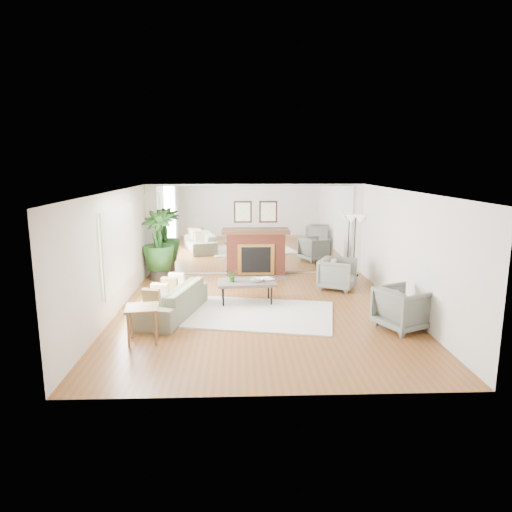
{
  "coord_description": "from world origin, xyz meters",
  "views": [
    {
      "loc": [
        -0.45,
        -9.07,
        3.02
      ],
      "look_at": [
        -0.09,
        0.6,
        1.08
      ],
      "focal_mm": 32.0,
      "sensor_mm": 36.0,
      "label": 1
    }
  ],
  "objects_px": {
    "fireplace": "(256,252)",
    "sofa": "(171,300)",
    "side_table": "(142,312)",
    "potted_ficus": "(158,243)",
    "armchair_front": "(403,308)",
    "floor_lamp": "(355,224)",
    "armchair_back": "(337,274)",
    "coffee_table": "(247,283)"
  },
  "relations": [
    {
      "from": "coffee_table",
      "to": "floor_lamp",
      "type": "xyz_separation_m",
      "value": [
        3.0,
        2.43,
        0.98
      ]
    },
    {
      "from": "coffee_table",
      "to": "armchair_back",
      "type": "relative_size",
      "value": 1.55
    },
    {
      "from": "sofa",
      "to": "armchair_front",
      "type": "distance_m",
      "value": 4.54
    },
    {
      "from": "fireplace",
      "to": "side_table",
      "type": "height_order",
      "value": "fireplace"
    },
    {
      "from": "fireplace",
      "to": "floor_lamp",
      "type": "bearing_deg",
      "value": -3.37
    },
    {
      "from": "armchair_back",
      "to": "armchair_front",
      "type": "xyz_separation_m",
      "value": [
        0.64,
        -2.81,
        0.02
      ]
    },
    {
      "from": "fireplace",
      "to": "sofa",
      "type": "relative_size",
      "value": 0.94
    },
    {
      "from": "fireplace",
      "to": "floor_lamp",
      "type": "xyz_separation_m",
      "value": [
        2.7,
        -0.16,
        0.79
      ]
    },
    {
      "from": "fireplace",
      "to": "floor_lamp",
      "type": "relative_size",
      "value": 1.21
    },
    {
      "from": "armchair_back",
      "to": "potted_ficus",
      "type": "relative_size",
      "value": 0.45
    },
    {
      "from": "armchair_back",
      "to": "armchair_front",
      "type": "relative_size",
      "value": 0.96
    },
    {
      "from": "fireplace",
      "to": "side_table",
      "type": "relative_size",
      "value": 3.25
    },
    {
      "from": "potted_ficus",
      "to": "floor_lamp",
      "type": "distance_m",
      "value": 5.32
    },
    {
      "from": "fireplace",
      "to": "potted_ficus",
      "type": "height_order",
      "value": "fireplace"
    },
    {
      "from": "armchair_back",
      "to": "side_table",
      "type": "height_order",
      "value": "armchair_back"
    },
    {
      "from": "sofa",
      "to": "fireplace",
      "type": "bearing_deg",
      "value": 165.21
    },
    {
      "from": "armchair_back",
      "to": "floor_lamp",
      "type": "xyz_separation_m",
      "value": [
        0.74,
        1.33,
        1.06
      ]
    },
    {
      "from": "armchair_front",
      "to": "potted_ficus",
      "type": "distance_m",
      "value": 6.58
    },
    {
      "from": "armchair_front",
      "to": "potted_ficus",
      "type": "relative_size",
      "value": 0.47
    },
    {
      "from": "fireplace",
      "to": "sofa",
      "type": "bearing_deg",
      "value": -118.74
    },
    {
      "from": "armchair_back",
      "to": "coffee_table",
      "type": "bearing_deg",
      "value": 142.03
    },
    {
      "from": "sofa",
      "to": "side_table",
      "type": "relative_size",
      "value": 3.45
    },
    {
      "from": "coffee_table",
      "to": "potted_ficus",
      "type": "height_order",
      "value": "potted_ficus"
    },
    {
      "from": "armchair_front",
      "to": "side_table",
      "type": "xyz_separation_m",
      "value": [
        -4.73,
        -0.47,
        0.13
      ]
    },
    {
      "from": "fireplace",
      "to": "armchair_front",
      "type": "xyz_separation_m",
      "value": [
        2.6,
        -4.3,
        -0.26
      ]
    },
    {
      "from": "side_table",
      "to": "sofa",
      "type": "bearing_deg",
      "value": 78.49
    },
    {
      "from": "sofa",
      "to": "side_table",
      "type": "distance_m",
      "value": 1.45
    },
    {
      "from": "armchair_back",
      "to": "side_table",
      "type": "relative_size",
      "value": 1.33
    },
    {
      "from": "side_table",
      "to": "floor_lamp",
      "type": "relative_size",
      "value": 0.37
    },
    {
      "from": "sofa",
      "to": "armchair_back",
      "type": "xyz_separation_m",
      "value": [
        3.81,
        1.88,
        0.06
      ]
    },
    {
      "from": "sofa",
      "to": "side_table",
      "type": "height_order",
      "value": "sofa"
    },
    {
      "from": "armchair_front",
      "to": "armchair_back",
      "type": "bearing_deg",
      "value": -12.43
    },
    {
      "from": "potted_ficus",
      "to": "floor_lamp",
      "type": "xyz_separation_m",
      "value": [
        5.3,
        0.16,
        0.46
      ]
    },
    {
      "from": "armchair_back",
      "to": "armchair_front",
      "type": "height_order",
      "value": "armchair_front"
    },
    {
      "from": "coffee_table",
      "to": "sofa",
      "type": "xyz_separation_m",
      "value": [
        -1.55,
        -0.77,
        -0.14
      ]
    },
    {
      "from": "armchair_back",
      "to": "floor_lamp",
      "type": "distance_m",
      "value": 1.85
    },
    {
      "from": "armchair_front",
      "to": "side_table",
      "type": "height_order",
      "value": "armchair_front"
    },
    {
      "from": "armchair_back",
      "to": "fireplace",
      "type": "bearing_deg",
      "value": 78.8
    },
    {
      "from": "fireplace",
      "to": "floor_lamp",
      "type": "height_order",
      "value": "fireplace"
    },
    {
      "from": "coffee_table",
      "to": "armchair_front",
      "type": "height_order",
      "value": "armchair_front"
    },
    {
      "from": "side_table",
      "to": "potted_ficus",
      "type": "relative_size",
      "value": 0.34
    },
    {
      "from": "fireplace",
      "to": "floor_lamp",
      "type": "distance_m",
      "value": 2.82
    }
  ]
}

